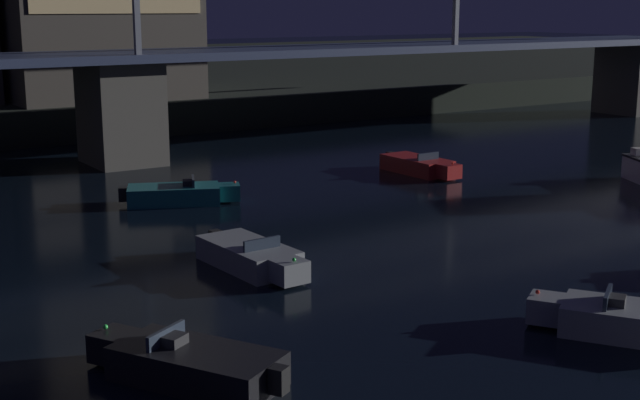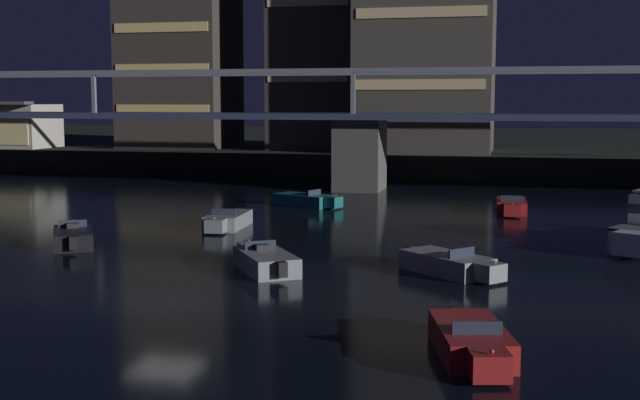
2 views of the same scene
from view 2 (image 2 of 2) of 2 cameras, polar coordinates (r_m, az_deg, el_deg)
ground_plane at (r=30.22m, az=-10.50°, el=-6.75°), size 400.00×400.00×0.00m
far_riverbank at (r=113.36m, az=7.14°, el=3.75°), size 240.00×80.00×2.20m
river_bridge at (r=65.71m, az=2.73°, el=4.58°), size 90.43×6.40×9.38m
tower_west_low at (r=88.57m, az=-9.50°, el=10.06°), size 10.58×9.49×20.32m
speedboat_near_center at (r=34.52m, az=8.83°, el=-4.31°), size 4.51×4.25×1.16m
speedboat_near_right at (r=46.56m, az=-6.33°, el=-1.40°), size 2.03×5.22×1.16m
speedboat_mid_left at (r=23.78m, az=10.29°, el=-9.44°), size 2.70×5.20×1.16m
speedboat_mid_center at (r=55.70m, az=-0.92°, el=-0.02°), size 5.03×3.21×1.16m
speedboat_mid_right at (r=34.88m, az=-3.78°, el=-4.13°), size 3.81×4.78×1.16m
speedboat_far_center at (r=42.52m, az=-16.42°, el=-2.42°), size 3.59×4.87×1.16m
speedboat_far_right at (r=53.88m, az=12.88°, el=-0.42°), size 1.90×5.21×1.16m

